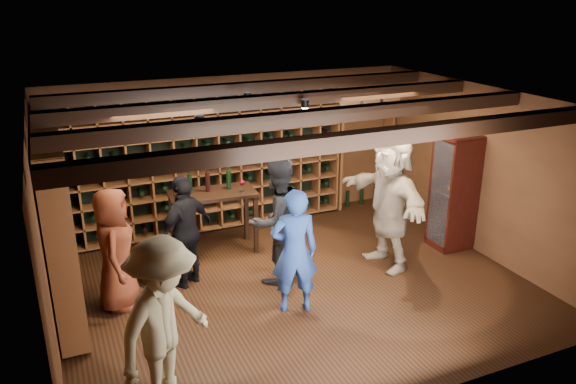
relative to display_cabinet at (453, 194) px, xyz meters
name	(u,v)px	position (x,y,z in m)	size (l,w,h in m)	color
ground	(296,286)	(-2.71, -0.20, -0.86)	(6.00, 6.00, 0.00)	#321A0E
room_shell	(295,108)	(-2.71, -0.15, 1.56)	(6.00, 6.00, 6.00)	brown
wine_rack_back	(206,163)	(-3.24, 2.13, 0.29)	(4.65, 0.30, 2.20)	brown
wine_rack_left	(57,218)	(-5.54, 0.62, 0.29)	(0.30, 2.65, 2.20)	brown
crate_shelf	(366,122)	(-0.31, 2.12, 0.71)	(1.20, 0.32, 2.07)	brown
display_cabinet	(453,194)	(0.00, 0.00, 0.00)	(0.55, 0.50, 1.75)	#380E0B
man_blue_shirt	(294,251)	(-2.97, -0.72, -0.06)	(0.58, 0.38, 1.59)	navy
man_grey_suit	(277,221)	(-2.86, 0.08, 0.02)	(0.85, 0.66, 1.75)	black
guest_red_floral	(115,249)	(-4.95, 0.23, -0.07)	(0.77, 0.50, 1.57)	maroon
guest_woman_black	(186,231)	(-4.02, 0.45, -0.08)	(0.90, 0.38, 1.54)	black
guest_khaki	(165,326)	(-4.77, -1.81, 0.02)	(1.13, 0.65, 1.75)	gray
guest_beige	(390,201)	(-1.24, -0.14, 0.13)	(1.82, 0.58, 1.97)	tan
tasting_table	(213,200)	(-3.40, 1.28, -0.02)	(1.31, 0.72, 1.24)	black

